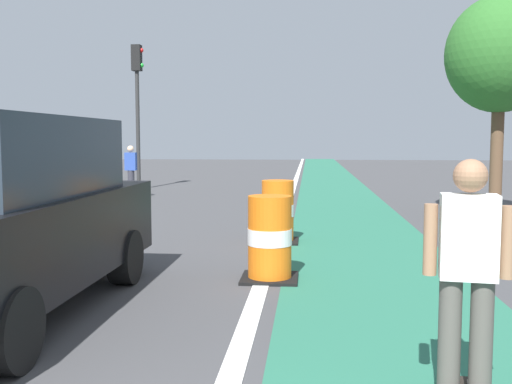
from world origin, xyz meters
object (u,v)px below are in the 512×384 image
Objects in this scene: skateboarder_on_lane at (467,277)px; pedestrian_crossing at (131,170)px; traffic_barrel_mid at (278,212)px; parked_suv_nearest at (1,216)px; street_tree_sidewalk at (500,56)px; traffic_light_corner at (137,91)px; traffic_barrel_front at (270,239)px.

skateboarder_on_lane is 1.05× the size of pedestrian_crossing.
traffic_barrel_mid is 8.72m from pedestrian_crossing.
skateboarder_on_lane reaches higher than pedestrian_crossing.
street_tree_sidewalk is at bearing 48.01° from parked_suv_nearest.
traffic_light_corner is (-7.12, 16.79, 2.59)m from skateboarder_on_lane.
traffic_barrel_front is at bearing -126.62° from street_tree_sidewalk.
traffic_light_corner reaches higher than street_tree_sidewalk.
parked_suv_nearest is 0.92× the size of street_tree_sidewalk.
parked_suv_nearest is 4.23× the size of traffic_barrel_mid.
pedestrian_crossing is at bearing 115.98° from traffic_barrel_front.
skateboarder_on_lane is 15.07m from pedestrian_crossing.
parked_suv_nearest is 11.29m from street_tree_sidewalk.
traffic_barrel_front is 14.65m from traffic_light_corner.
skateboarder_on_lane is 6.60m from traffic_barrel_mid.
traffic_light_corner is (-5.58, 13.21, 2.97)m from traffic_barrel_front.
pedestrian_crossing is at bearing 159.01° from street_tree_sidewalk.
skateboarder_on_lane is 3.92m from traffic_barrel_front.
skateboarder_on_lane is at bearing -76.02° from traffic_barrel_mid.
traffic_barrel_front and traffic_barrel_mid have the same top height.
traffic_light_corner reaches higher than traffic_barrel_front.
pedestrian_crossing reaches higher than traffic_barrel_mid.
traffic_barrel_front is (-1.54, 3.58, -0.38)m from skateboarder_on_lane.
traffic_barrel_mid is 6.72m from street_tree_sidewalk.
traffic_light_corner reaches higher than skateboarder_on_lane.
traffic_barrel_front is at bearing -89.02° from traffic_barrel_mid.
street_tree_sidewalk is at bearing 36.60° from traffic_barrel_mid.
skateboarder_on_lane is 0.37× the size of parked_suv_nearest.
traffic_light_corner is at bearing 112.89° from traffic_barrel_front.
pedestrian_crossing is (0.68, -3.17, -2.64)m from traffic_light_corner.
traffic_barrel_mid is at bearing 90.98° from traffic_barrel_front.
parked_suv_nearest is at bearing -131.99° from street_tree_sidewalk.
street_tree_sidewalk is at bearing 53.38° from traffic_barrel_front.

